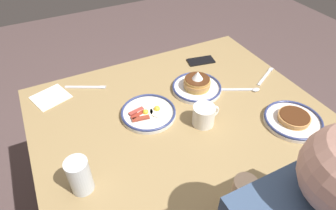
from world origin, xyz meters
TOP-DOWN VIEW (x-y plane):
  - ground_plane at (0.00, 0.00)m, footprint 6.00×6.00m
  - dining_table at (0.00, 0.00)m, footprint 1.23×0.95m
  - plate_near_main at (-0.16, -0.09)m, footprint 0.24×0.24m
  - plate_center_pancakes at (-0.40, 0.28)m, footprint 0.24×0.24m
  - plate_far_companion at (0.12, -0.03)m, footprint 0.24×0.24m
  - coffee_mug at (-0.06, 0.12)m, footprint 0.12×0.09m
  - drinking_glass at (0.47, 0.20)m, footprint 0.08×0.08m
  - cell_phone at (-0.31, -0.30)m, footprint 0.15×0.10m
  - paper_napkin at (0.48, -0.35)m, footprint 0.19×0.18m
  - fork_near at (-0.53, -0.03)m, footprint 0.17×0.10m
  - fork_far at (0.32, -0.35)m, footprint 0.19×0.11m
  - tea_spoon at (-0.36, 0.02)m, footprint 0.19×0.10m

SIDE VIEW (x-z plane):
  - ground_plane at x=0.00m, z-range 0.00..0.00m
  - dining_table at x=0.00m, z-range 0.26..0.98m
  - paper_napkin at x=0.48m, z-range 0.72..0.73m
  - fork_far at x=0.32m, z-range 0.72..0.73m
  - fork_near at x=-0.53m, z-range 0.72..0.73m
  - cell_phone at x=-0.31m, z-range 0.72..0.73m
  - tea_spoon at x=-0.36m, z-range 0.72..0.73m
  - plate_far_companion at x=0.12m, z-range 0.72..0.75m
  - plate_center_pancakes at x=-0.40m, z-range 0.72..0.76m
  - plate_near_main at x=-0.16m, z-range 0.70..0.80m
  - coffee_mug at x=-0.06m, z-range 0.72..0.81m
  - drinking_glass at x=0.47m, z-range 0.72..0.85m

